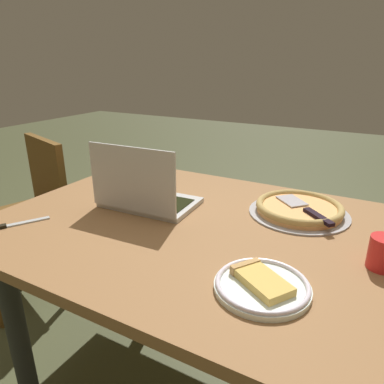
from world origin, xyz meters
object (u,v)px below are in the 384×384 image
object	(u,v)px
laptop	(145,194)
chair_near	(29,208)
pizza_tray	(299,209)
table_knife	(5,226)
drink_cup	(384,253)
dining_table	(193,246)
pizza_plate	(262,285)

from	to	relation	value
laptop	chair_near	size ratio (longest dim) A/B	0.41
pizza_tray	table_knife	world-z (taller)	pizza_tray
drink_cup	chair_near	distance (m)	1.67
pizza_tray	laptop	bearing A→B (deg)	-156.77
pizza_tray	table_knife	size ratio (longest dim) A/B	1.68
laptop	table_knife	xyz separation A→B (m)	(-0.30, -0.35, -0.05)
drink_cup	chair_near	world-z (taller)	chair_near
dining_table	chair_near	bearing A→B (deg)	171.89
pizza_plate	chair_near	world-z (taller)	chair_near
chair_near	table_knife	bearing A→B (deg)	-40.54
dining_table	laptop	distance (m)	0.26
pizza_plate	table_knife	world-z (taller)	pizza_plate
pizza_plate	chair_near	bearing A→B (deg)	164.07
laptop	drink_cup	distance (m)	0.77
table_knife	drink_cup	distance (m)	1.12
drink_cup	laptop	bearing A→B (deg)	177.96
laptop	pizza_tray	xyz separation A→B (m)	(0.50, 0.22, -0.03)
pizza_tray	drink_cup	world-z (taller)	drink_cup
dining_table	table_knife	xyz separation A→B (m)	(-0.52, -0.33, 0.09)
pizza_tray	pizza_plate	bearing A→B (deg)	-87.06
pizza_tray	table_knife	bearing A→B (deg)	-145.04
table_knife	chair_near	world-z (taller)	chair_near
drink_cup	pizza_tray	bearing A→B (deg)	137.61
pizza_plate	drink_cup	bearing A→B (deg)	44.65
pizza_tray	table_knife	xyz separation A→B (m)	(-0.81, -0.56, -0.02)
dining_table	laptop	xyz separation A→B (m)	(-0.21, 0.02, 0.14)
pizza_tray	chair_near	xyz separation A→B (m)	(-1.37, -0.09, -0.25)
drink_cup	chair_near	bearing A→B (deg)	174.46
table_knife	chair_near	xyz separation A→B (m)	(-0.56, 0.48, -0.23)
laptop	drink_cup	world-z (taller)	laptop
laptop	pizza_tray	world-z (taller)	laptop
laptop	pizza_tray	distance (m)	0.55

